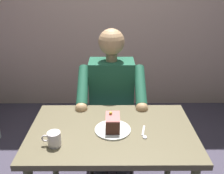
% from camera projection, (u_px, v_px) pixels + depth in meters
% --- Properties ---
extents(dining_table, '(1.04, 0.66, 0.74)m').
position_uv_depth(dining_table, '(112.00, 143.00, 1.62)').
color(dining_table, brown).
rests_on(dining_table, ground).
extents(chair, '(0.42, 0.42, 0.92)m').
position_uv_depth(chair, '(112.00, 111.00, 2.28)').
color(chair, brown).
rests_on(chair, ground).
extents(seated_person, '(0.53, 0.58, 1.27)m').
position_uv_depth(seated_person, '(112.00, 104.00, 2.06)').
color(seated_person, '#1E553D').
rests_on(seated_person, ground).
extents(dessert_plate, '(0.23, 0.23, 0.01)m').
position_uv_depth(dessert_plate, '(113.00, 130.00, 1.57)').
color(dessert_plate, white).
rests_on(dessert_plate, dining_table).
extents(cake_slice, '(0.09, 0.13, 0.11)m').
position_uv_depth(cake_slice, '(113.00, 123.00, 1.55)').
color(cake_slice, '#4C281D').
rests_on(cake_slice, dessert_plate).
extents(coffee_cup, '(0.11, 0.08, 0.09)m').
position_uv_depth(coffee_cup, '(54.00, 139.00, 1.42)').
color(coffee_cup, white).
rests_on(coffee_cup, dining_table).
extents(dessert_spoon, '(0.04, 0.14, 0.01)m').
position_uv_depth(dessert_spoon, '(144.00, 134.00, 1.53)').
color(dessert_spoon, silver).
rests_on(dessert_spoon, dining_table).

